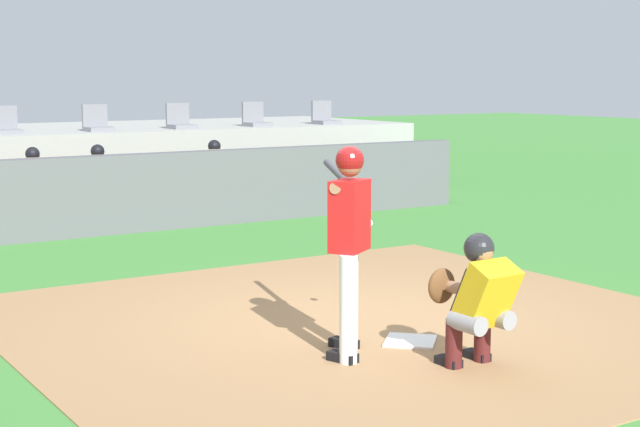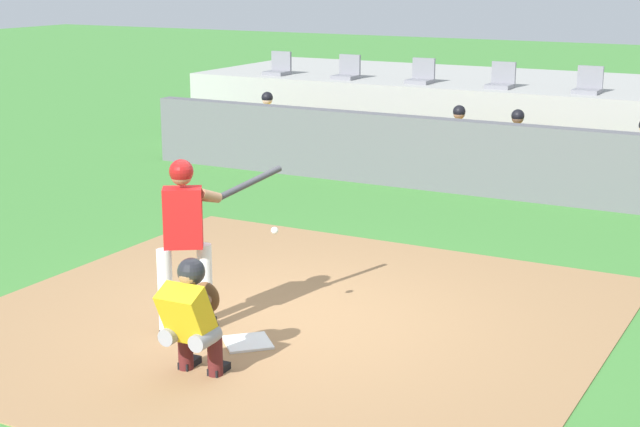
{
  "view_description": "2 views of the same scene",
  "coord_description": "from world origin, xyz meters",
  "px_view_note": "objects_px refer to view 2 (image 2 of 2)",
  "views": [
    {
      "loc": [
        -5.22,
        -7.43,
        2.37
      ],
      "look_at": [
        0.0,
        0.7,
        1.0
      ],
      "focal_mm": 54.21,
      "sensor_mm": 36.0,
      "label": 1
    },
    {
      "loc": [
        4.88,
        -8.33,
        3.62
      ],
      "look_at": [
        0.0,
        0.7,
        1.0
      ],
      "focal_mm": 54.48,
      "sensor_mm": 36.0,
      "label": 2
    }
  ],
  "objects_px": {
    "dugout_player_1": "(456,142)",
    "stadium_seat_4": "(588,86)",
    "stadium_seat_3": "(501,81)",
    "stadium_seat_0": "(279,68)",
    "catcher_crouched": "(193,313)",
    "dugout_player_2": "(514,147)",
    "dugout_player_0": "(264,125)",
    "stadium_seat_2": "(421,76)",
    "home_plate": "(248,342)",
    "stadium_seat_1": "(347,72)",
    "batter_at_plate": "(186,235)"
  },
  "relations": [
    {
      "from": "stadium_seat_3",
      "to": "home_plate",
      "type": "bearing_deg",
      "value": -85.44
    },
    {
      "from": "stadium_seat_2",
      "to": "dugout_player_1",
      "type": "bearing_deg",
      "value": -53.36
    },
    {
      "from": "dugout_player_1",
      "to": "stadium_seat_4",
      "type": "relative_size",
      "value": 2.71
    },
    {
      "from": "dugout_player_1",
      "to": "stadium_seat_3",
      "type": "bearing_deg",
      "value": 86.85
    },
    {
      "from": "stadium_seat_1",
      "to": "stadium_seat_2",
      "type": "height_order",
      "value": "same"
    },
    {
      "from": "dugout_player_1",
      "to": "dugout_player_2",
      "type": "bearing_deg",
      "value": 0.0
    },
    {
      "from": "home_plate",
      "to": "stadium_seat_4",
      "type": "relative_size",
      "value": 0.92
    },
    {
      "from": "stadium_seat_1",
      "to": "dugout_player_1",
      "type": "bearing_deg",
      "value": -32.96
    },
    {
      "from": "catcher_crouched",
      "to": "dugout_player_2",
      "type": "distance_m",
      "value": 9.02
    },
    {
      "from": "batter_at_plate",
      "to": "dugout_player_2",
      "type": "bearing_deg",
      "value": 84.38
    },
    {
      "from": "home_plate",
      "to": "dugout_player_2",
      "type": "xyz_separation_m",
      "value": [
        0.12,
        8.14,
        0.65
      ]
    },
    {
      "from": "catcher_crouched",
      "to": "dugout_player_2",
      "type": "bearing_deg",
      "value": 89.17
    },
    {
      "from": "home_plate",
      "to": "dugout_player_1",
      "type": "bearing_deg",
      "value": 96.48
    },
    {
      "from": "home_plate",
      "to": "stadium_seat_0",
      "type": "relative_size",
      "value": 0.92
    },
    {
      "from": "batter_at_plate",
      "to": "catcher_crouched",
      "type": "bearing_deg",
      "value": -51.85
    },
    {
      "from": "dugout_player_1",
      "to": "stadium_seat_3",
      "type": "relative_size",
      "value": 2.71
    },
    {
      "from": "catcher_crouched",
      "to": "stadium_seat_0",
      "type": "bearing_deg",
      "value": 117.17
    },
    {
      "from": "stadium_seat_1",
      "to": "stadium_seat_3",
      "type": "distance_m",
      "value": 3.25
    },
    {
      "from": "dugout_player_1",
      "to": "stadium_seat_0",
      "type": "relative_size",
      "value": 2.71
    },
    {
      "from": "stadium_seat_2",
      "to": "stadium_seat_4",
      "type": "bearing_deg",
      "value": 0.0
    },
    {
      "from": "dugout_player_1",
      "to": "stadium_seat_2",
      "type": "relative_size",
      "value": 2.71
    },
    {
      "from": "dugout_player_2",
      "to": "stadium_seat_4",
      "type": "distance_m",
      "value": 2.32
    },
    {
      "from": "batter_at_plate",
      "to": "dugout_player_1",
      "type": "xyz_separation_m",
      "value": [
        -0.24,
        8.16,
        -0.36
      ]
    },
    {
      "from": "stadium_seat_1",
      "to": "stadium_seat_4",
      "type": "relative_size",
      "value": 1.0
    },
    {
      "from": "stadium_seat_0",
      "to": "dugout_player_1",
      "type": "bearing_deg",
      "value": -23.13
    },
    {
      "from": "dugout_player_0",
      "to": "stadium_seat_0",
      "type": "height_order",
      "value": "stadium_seat_0"
    },
    {
      "from": "dugout_player_1",
      "to": "dugout_player_2",
      "type": "height_order",
      "value": "same"
    },
    {
      "from": "dugout_player_0",
      "to": "dugout_player_1",
      "type": "relative_size",
      "value": 1.0
    },
    {
      "from": "stadium_seat_0",
      "to": "stadium_seat_4",
      "type": "bearing_deg",
      "value": 0.0
    },
    {
      "from": "dugout_player_2",
      "to": "stadium_seat_4",
      "type": "xyz_separation_m",
      "value": [
        0.7,
        2.03,
        0.86
      ]
    },
    {
      "from": "dugout_player_1",
      "to": "stadium_seat_3",
      "type": "xyz_separation_m",
      "value": [
        0.11,
        2.03,
        0.86
      ]
    },
    {
      "from": "dugout_player_0",
      "to": "stadium_seat_4",
      "type": "height_order",
      "value": "stadium_seat_4"
    },
    {
      "from": "catcher_crouched",
      "to": "stadium_seat_1",
      "type": "distance_m",
      "value": 11.81
    },
    {
      "from": "home_plate",
      "to": "dugout_player_1",
      "type": "xyz_separation_m",
      "value": [
        -0.92,
        8.14,
        0.65
      ]
    },
    {
      "from": "home_plate",
      "to": "stadium_seat_2",
      "type": "bearing_deg",
      "value": 103.47
    },
    {
      "from": "batter_at_plate",
      "to": "dugout_player_2",
      "type": "relative_size",
      "value": 1.39
    },
    {
      "from": "dugout_player_2",
      "to": "stadium_seat_2",
      "type": "relative_size",
      "value": 2.71
    },
    {
      "from": "home_plate",
      "to": "dugout_player_0",
      "type": "relative_size",
      "value": 0.34
    },
    {
      "from": "stadium_seat_3",
      "to": "stadium_seat_4",
      "type": "distance_m",
      "value": 1.62
    },
    {
      "from": "dugout_player_0",
      "to": "stadium_seat_4",
      "type": "bearing_deg",
      "value": 19.9
    },
    {
      "from": "dugout_player_2",
      "to": "stadium_seat_2",
      "type": "distance_m",
      "value": 3.38
    },
    {
      "from": "stadium_seat_3",
      "to": "catcher_crouched",
      "type": "bearing_deg",
      "value": -85.87
    },
    {
      "from": "dugout_player_0",
      "to": "stadium_seat_2",
      "type": "relative_size",
      "value": 2.71
    },
    {
      "from": "dugout_player_0",
      "to": "stadium_seat_1",
      "type": "height_order",
      "value": "stadium_seat_1"
    },
    {
      "from": "dugout_player_1",
      "to": "stadium_seat_4",
      "type": "bearing_deg",
      "value": 49.51
    },
    {
      "from": "batter_at_plate",
      "to": "dugout_player_1",
      "type": "distance_m",
      "value": 8.17
    },
    {
      "from": "dugout_player_1",
      "to": "stadium_seat_1",
      "type": "relative_size",
      "value": 2.71
    },
    {
      "from": "home_plate",
      "to": "stadium_seat_0",
      "type": "bearing_deg",
      "value": 119.19
    },
    {
      "from": "stadium_seat_3",
      "to": "stadium_seat_1",
      "type": "bearing_deg",
      "value": 180.0
    },
    {
      "from": "stadium_seat_3",
      "to": "stadium_seat_4",
      "type": "xyz_separation_m",
      "value": [
        1.62,
        0.0,
        0.0
      ]
    }
  ]
}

